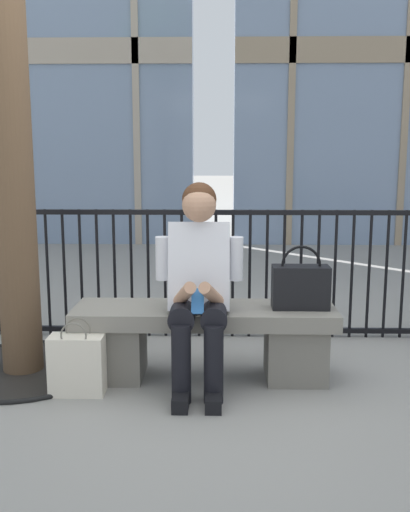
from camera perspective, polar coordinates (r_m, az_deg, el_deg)
The scene contains 6 objects.
ground_plane at distance 3.76m, azimuth -0.04°, elevation -11.60°, with size 60.00×60.00×0.00m, color gray.
stone_bench at distance 3.67m, azimuth -0.04°, elevation -7.66°, with size 1.60×0.44×0.45m.
seated_person_with_phone at distance 3.45m, azimuth -0.60°, elevation -2.30°, with size 0.52×0.66×1.21m.
handbag_on_bench at distance 3.61m, azimuth 9.22°, elevation -2.86°, with size 0.34×0.15×0.39m.
shopping_bag at distance 3.53m, azimuth -12.26°, elevation -10.18°, with size 0.31×0.16×0.44m.
plaza_railing at distance 4.41m, azimuth 0.22°, elevation -1.66°, with size 9.53×0.04×0.97m.
Camera 1 is at (0.09, -3.49, 1.39)m, focal length 41.38 mm.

